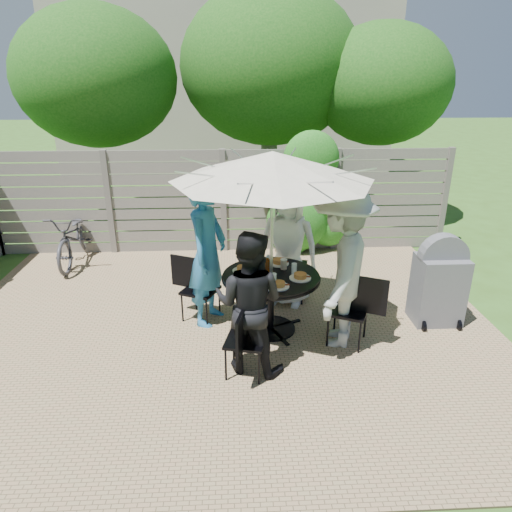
{
  "coord_description": "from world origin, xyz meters",
  "views": [
    {
      "loc": [
        0.18,
        -4.88,
        3.02
      ],
      "look_at": [
        0.44,
        0.34,
        0.94
      ],
      "focal_mm": 32.0,
      "sensor_mm": 36.0,
      "label": 1
    }
  ],
  "objects_px": {
    "glass_back": "(269,261)",
    "plate_right": "(300,277)",
    "chair_back": "(289,278)",
    "bicycle": "(75,237)",
    "person_back": "(288,245)",
    "coffee_cup": "(284,264)",
    "glass_right": "(294,269)",
    "bbq_grill": "(439,284)",
    "chair_front": "(246,354)",
    "patio_table": "(271,292)",
    "person_front": "(249,303)",
    "chair_left": "(200,301)",
    "plate_front": "(262,285)",
    "syrup_jug": "(267,267)",
    "umbrella": "(272,166)",
    "plate_extra": "(279,285)",
    "glass_left": "(248,270)",
    "glass_front": "(274,279)",
    "plate_back": "(279,262)",
    "person_left": "(207,254)",
    "person_right": "(341,268)",
    "chair_right": "(348,323)",
    "plate_left": "(243,269)"
  },
  "relations": [
    {
      "from": "person_right",
      "to": "person_back",
      "type": "bearing_deg",
      "value": -135.0
    },
    {
      "from": "patio_table",
      "to": "coffee_cup",
      "type": "bearing_deg",
      "value": 44.85
    },
    {
      "from": "plate_right",
      "to": "bicycle",
      "type": "bearing_deg",
      "value": 143.41
    },
    {
      "from": "syrup_jug",
      "to": "umbrella",
      "type": "bearing_deg",
      "value": -60.51
    },
    {
      "from": "bicycle",
      "to": "patio_table",
      "type": "bearing_deg",
      "value": -38.58
    },
    {
      "from": "chair_back",
      "to": "chair_front",
      "type": "xyz_separation_m",
      "value": [
        -0.68,
        -1.81,
        -0.05
      ]
    },
    {
      "from": "chair_back",
      "to": "bicycle",
      "type": "distance_m",
      "value": 3.82
    },
    {
      "from": "person_left",
      "to": "glass_front",
      "type": "height_order",
      "value": "person_left"
    },
    {
      "from": "patio_table",
      "to": "plate_front",
      "type": "relative_size",
      "value": 5.83
    },
    {
      "from": "person_front",
      "to": "coffee_cup",
      "type": "bearing_deg",
      "value": -95.44
    },
    {
      "from": "glass_right",
      "to": "bbq_grill",
      "type": "xyz_separation_m",
      "value": [
        1.88,
        0.11,
        -0.29
      ]
    },
    {
      "from": "chair_left",
      "to": "plate_front",
      "type": "bearing_deg",
      "value": -15.88
    },
    {
      "from": "coffee_cup",
      "to": "chair_front",
      "type": "bearing_deg",
      "value": -115.44
    },
    {
      "from": "plate_right",
      "to": "plate_back",
      "type": "bearing_deg",
      "value": 114.3
    },
    {
      "from": "chair_right",
      "to": "plate_right",
      "type": "bearing_deg",
      "value": 4.22
    },
    {
      "from": "chair_left",
      "to": "patio_table",
      "type": "bearing_deg",
      "value": 4.58
    },
    {
      "from": "chair_back",
      "to": "glass_back",
      "type": "relative_size",
      "value": 7.16
    },
    {
      "from": "chair_left",
      "to": "person_front",
      "type": "bearing_deg",
      "value": -36.11
    },
    {
      "from": "person_back",
      "to": "person_left",
      "type": "distance_m",
      "value": 1.18
    },
    {
      "from": "glass_left",
      "to": "glass_right",
      "type": "relative_size",
      "value": 1.0
    },
    {
      "from": "umbrella",
      "to": "person_front",
      "type": "xyz_separation_m",
      "value": [
        -0.29,
        -0.78,
        -1.29
      ]
    },
    {
      "from": "glass_left",
      "to": "glass_back",
      "type": "bearing_deg",
      "value": 46.3
    },
    {
      "from": "patio_table",
      "to": "person_left",
      "type": "xyz_separation_m",
      "value": [
        -0.78,
        0.29,
        0.41
      ]
    },
    {
      "from": "chair_left",
      "to": "person_right",
      "type": "bearing_deg",
      "value": 4.61
    },
    {
      "from": "umbrella",
      "to": "plate_front",
      "type": "relative_size",
      "value": 11.49
    },
    {
      "from": "umbrella",
      "to": "bbq_grill",
      "type": "height_order",
      "value": "umbrella"
    },
    {
      "from": "plate_left",
      "to": "glass_front",
      "type": "height_order",
      "value": "glass_front"
    },
    {
      "from": "chair_back",
      "to": "glass_back",
      "type": "height_order",
      "value": "chair_back"
    },
    {
      "from": "syrup_jug",
      "to": "bbq_grill",
      "type": "bearing_deg",
      "value": 1.14
    },
    {
      "from": "chair_right",
      "to": "plate_extra",
      "type": "xyz_separation_m",
      "value": [
        -0.84,
        -0.0,
        0.53
      ]
    },
    {
      "from": "person_front",
      "to": "chair_left",
      "type": "bearing_deg",
      "value": -40.75
    },
    {
      "from": "person_back",
      "to": "chair_front",
      "type": "relative_size",
      "value": 2.02
    },
    {
      "from": "chair_back",
      "to": "bicycle",
      "type": "height_order",
      "value": "chair_back"
    },
    {
      "from": "plate_extra",
      "to": "bbq_grill",
      "type": "bearing_deg",
      "value": 12.29
    },
    {
      "from": "plate_extra",
      "to": "person_front",
      "type": "bearing_deg",
      "value": -129.46
    },
    {
      "from": "glass_right",
      "to": "bicycle",
      "type": "relative_size",
      "value": 0.08
    },
    {
      "from": "umbrella",
      "to": "plate_front",
      "type": "xyz_separation_m",
      "value": [
        -0.13,
        -0.34,
        -1.29
      ]
    },
    {
      "from": "glass_left",
      "to": "coffee_cup",
      "type": "bearing_deg",
      "value": 21.39
    },
    {
      "from": "person_front",
      "to": "plate_back",
      "type": "height_order",
      "value": "person_front"
    },
    {
      "from": "person_back",
      "to": "coffee_cup",
      "type": "xyz_separation_m",
      "value": [
        -0.12,
        -0.61,
        -0.03
      ]
    },
    {
      "from": "patio_table",
      "to": "plate_extra",
      "type": "bearing_deg",
      "value": -79.74
    },
    {
      "from": "person_front",
      "to": "umbrella",
      "type": "bearing_deg",
      "value": -90.0
    },
    {
      "from": "coffee_cup",
      "to": "chair_back",
      "type": "bearing_deg",
      "value": 77.1
    },
    {
      "from": "glass_back",
      "to": "plate_right",
      "type": "bearing_deg",
      "value": -49.88
    },
    {
      "from": "glass_front",
      "to": "glass_right",
      "type": "xyz_separation_m",
      "value": [
        0.27,
        0.29,
        0.0
      ]
    },
    {
      "from": "coffee_cup",
      "to": "person_right",
      "type": "bearing_deg",
      "value": -37.48
    },
    {
      "from": "person_right",
      "to": "bicycle",
      "type": "relative_size",
      "value": 1.12
    },
    {
      "from": "person_right",
      "to": "glass_left",
      "type": "xyz_separation_m",
      "value": [
        -1.06,
        0.29,
        -0.13
      ]
    },
    {
      "from": "plate_back",
      "to": "person_left",
      "type": "bearing_deg",
      "value": -177.26
    },
    {
      "from": "patio_table",
      "to": "chair_left",
      "type": "bearing_deg",
      "value": 159.23
    }
  ]
}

